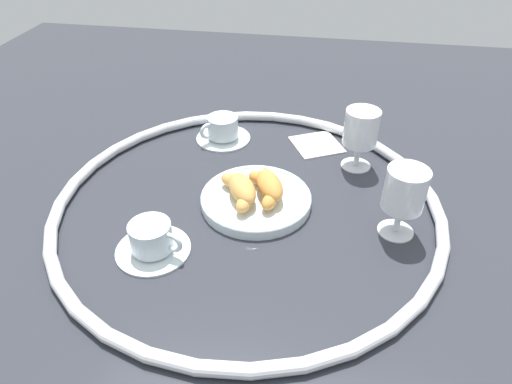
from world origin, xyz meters
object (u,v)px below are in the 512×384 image
(croissant_small, at_px, (241,188))
(folded_napkin, at_px, (317,144))
(coffee_cup_far, at_px, (152,240))
(juice_glass_right, at_px, (361,130))
(croissant_large, at_px, (268,186))
(pastry_plate, at_px, (256,199))
(coffee_cup_near, at_px, (223,130))
(juice_glass_left, at_px, (405,192))

(croissant_small, relative_size, folded_napkin, 1.11)
(coffee_cup_far, distance_m, juice_glass_right, 0.51)
(croissant_large, xyz_separation_m, juice_glass_right, (0.17, -0.18, 0.05))
(pastry_plate, xyz_separation_m, juice_glass_right, (0.18, -0.20, 0.08))
(croissant_small, height_order, coffee_cup_far, croissant_small)
(coffee_cup_far, bearing_deg, coffee_cup_near, -4.27)
(croissant_large, relative_size, juice_glass_left, 0.89)
(coffee_cup_far, height_order, folded_napkin, coffee_cup_far)
(juice_glass_left, bearing_deg, coffee_cup_near, 54.64)
(juice_glass_left, bearing_deg, croissant_small, 84.47)
(croissant_small, relative_size, juice_glass_right, 0.87)
(pastry_plate, distance_m, coffee_cup_far, 0.23)
(coffee_cup_near, bearing_deg, croissant_small, -159.03)
(coffee_cup_far, relative_size, folded_napkin, 1.24)
(coffee_cup_far, xyz_separation_m, folded_napkin, (0.43, -0.27, -0.02))
(pastry_plate, distance_m, coffee_cup_near, 0.28)
(croissant_small, distance_m, juice_glass_left, 0.31)
(croissant_large, xyz_separation_m, coffee_cup_near, (0.24, 0.15, -0.02))
(pastry_plate, xyz_separation_m, coffee_cup_far, (-0.17, 0.16, 0.01))
(croissant_large, relative_size, coffee_cup_near, 0.91)
(pastry_plate, distance_m, folded_napkin, 0.28)
(coffee_cup_near, xyz_separation_m, juice_glass_left, (-0.29, -0.40, 0.07))
(folded_napkin, bearing_deg, pastry_plate, 157.37)
(juice_glass_left, bearing_deg, croissant_large, 79.62)
(pastry_plate, height_order, juice_glass_left, juice_glass_left)
(juice_glass_left, height_order, juice_glass_right, same)
(croissant_large, distance_m, coffee_cup_far, 0.25)
(croissant_small, distance_m, juice_glass_right, 0.30)
(croissant_large, xyz_separation_m, juice_glass_left, (-0.05, -0.25, 0.05))
(croissant_small, height_order, juice_glass_right, juice_glass_right)
(pastry_plate, relative_size, croissant_large, 1.82)
(juice_glass_right, bearing_deg, croissant_small, 129.34)
(coffee_cup_far, bearing_deg, juice_glass_right, -46.01)
(croissant_large, height_order, folded_napkin, croissant_large)
(coffee_cup_near, height_order, coffee_cup_far, same)
(juice_glass_right, height_order, folded_napkin, juice_glass_right)
(croissant_small, bearing_deg, coffee_cup_near, 20.97)
(juice_glass_left, bearing_deg, coffee_cup_far, 106.56)
(croissant_large, bearing_deg, coffee_cup_far, 134.02)
(croissant_large, bearing_deg, juice_glass_right, -46.04)
(juice_glass_right, bearing_deg, juice_glass_left, -161.30)
(coffee_cup_near, distance_m, coffee_cup_far, 0.42)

